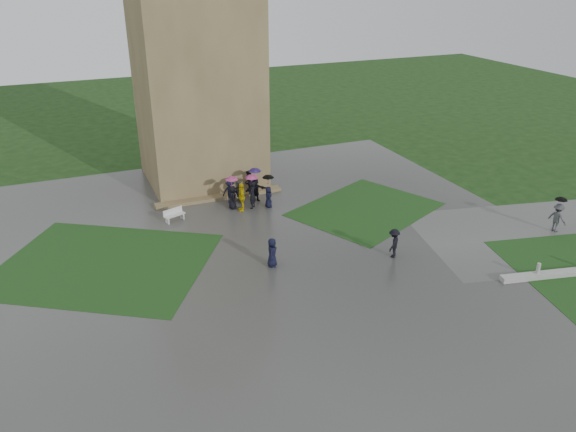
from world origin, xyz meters
name	(u,v)px	position (x,y,z in m)	size (l,w,h in m)	color
ground	(275,268)	(0.00, 0.00, 0.00)	(120.00, 120.00, 0.00)	black
plaza	(262,252)	(0.00, 2.00, 0.01)	(34.00, 34.00, 0.02)	#353532
lawn_inset_left	(104,264)	(-8.50, 4.00, 0.03)	(11.00, 9.00, 0.01)	#153512
lawn_inset_right	(366,209)	(8.50, 5.00, 0.03)	(9.00, 7.00, 0.01)	#153512
tower	(195,58)	(0.00, 15.00, 9.00)	(8.00, 8.00, 18.00)	brown
tower_plinth	(219,197)	(0.00, 10.60, 0.13)	(9.00, 0.80, 0.22)	brown
bench	(174,215)	(-3.71, 8.14, 0.44)	(1.46, 0.90, 0.81)	silver
visitor_cluster	(246,189)	(1.44, 8.88, 1.11)	(3.11, 3.58, 2.44)	black
pedestrian_mid	(272,252)	(-0.04, 0.26, 0.84)	(0.80, 0.55, 1.64)	black
pedestrian_near	(394,243)	(6.59, -1.37, 0.86)	(1.09, 0.56, 1.69)	black
pedestrian_path	(558,214)	(17.59, -2.39, 1.13)	(0.81, 1.25, 2.27)	#404145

